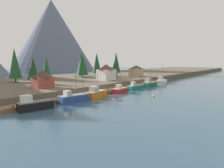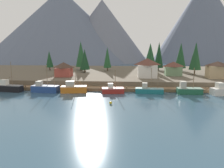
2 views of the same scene
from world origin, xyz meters
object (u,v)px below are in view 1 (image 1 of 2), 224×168
Objects in this scene: fishing_boat_orange at (96,93)px; conifer_mid_right at (81,63)px; fishing_boat_blue at (73,98)px; house_white at (106,72)px; fishing_boat_black at (34,104)px; house_red at (42,79)px; conifer_near_left at (97,63)px; fishing_boat_white at (162,82)px; house_green at (111,72)px; conifer_back_left at (15,63)px; conifer_far_left at (116,63)px; conifer_back_right at (33,68)px; conifer_near_right at (82,64)px; house_tan at (136,71)px; fishing_boat_green at (150,83)px; channel_buoy at (154,96)px; fishing_boat_teal at (135,87)px; conifer_centre at (46,66)px; fishing_boat_red at (120,90)px.

conifer_mid_right reaches higher than fishing_boat_orange.
house_white reaches higher than fishing_boat_blue.
house_red is at bearing 62.22° from fishing_boat_black.
conifer_near_left is (48.78, 37.17, 8.46)m from fishing_boat_blue.
fishing_boat_white reaches higher than house_green.
fishing_boat_black is at bearing -110.60° from conifer_back_left.
conifer_far_left reaches higher than house_white.
fishing_boat_white is 56.39m from conifer_back_right.
house_tan is at bearing -39.25° from conifer_near_right.
conifer_far_left is at bearing 23.21° from fishing_boat_orange.
channel_buoy is (-21.91, -13.28, -0.83)m from fishing_boat_green.
fishing_boat_orange is at bearing -145.49° from house_white.
fishing_boat_green is at bearing -99.03° from conifer_near_left.
house_green is 0.51× the size of conifer_near_right.
conifer_centre is (-15.56, 35.90, 7.71)m from fishing_boat_teal.
house_tan reaches higher than fishing_boat_blue.
conifer_back_right is (-24.94, 30.43, 7.13)m from fishing_boat_teal.
conifer_far_left is (12.36, -14.56, 0.24)m from conifer_mid_right.
conifer_mid_right is 0.98× the size of conifer_back_left.
house_tan is at bearing -22.74° from conifer_back_left.
conifer_back_left reaches higher than conifer_back_right.
fishing_boat_teal is 1.18× the size of house_white.
house_green is at bearing 34.42° from fishing_boat_blue.
fishing_boat_orange is 51.48m from conifer_mid_right.
conifer_back_left is at bearing -177.26° from conifer_mid_right.
fishing_boat_teal is 39.88m from conifer_centre.
fishing_boat_orange is at bearing -161.40° from house_tan.
fishing_boat_red is at bearing 7.26° from fishing_boat_blue.
house_green is 19.23m from conifer_mid_right.
fishing_boat_blue is 31.44m from fishing_boat_teal.
conifer_near_right is 49.76m from channel_buoy.
conifer_near_right reaches higher than house_white.
fishing_boat_white is 27.59m from conifer_far_left.
fishing_boat_black is 42.03m from conifer_back_left.
fishing_boat_blue is 17.11m from house_red.
conifer_mid_right is 57.11m from channel_buoy.
conifer_back_left is at bearing 157.26° from house_tan.
fishing_boat_green is 10.07m from fishing_boat_white.
fishing_boat_teal is 41.72m from conifer_mid_right.
fishing_boat_white is 13.57× the size of channel_buoy.
fishing_boat_red is at bearing -173.46° from fishing_boat_teal.
conifer_far_left is at bearing 32.19° from fishing_boat_red.
fishing_boat_teal is 0.64× the size of conifer_mid_right.
house_tan is at bearing 16.69° from fishing_boat_red.
house_red is at bearing -172.61° from house_green.
fishing_boat_black reaches higher than fishing_boat_teal.
conifer_back_left reaches higher than fishing_boat_orange.
fishing_boat_white is at bearing 2.46° from fishing_boat_teal.
conifer_near_right reaches higher than conifer_centre.
channel_buoy is (17.78, -51.46, -9.71)m from conifer_back_left.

